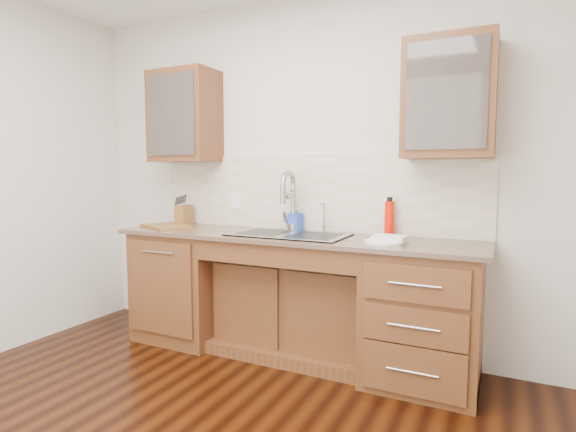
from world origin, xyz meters
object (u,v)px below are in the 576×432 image
at_px(soap_bottle, 295,218).
at_px(water_bottle, 389,219).
at_px(cutting_board, 166,226).
at_px(knife_block, 184,215).
at_px(plate, 384,242).

distance_m(soap_bottle, water_bottle, 0.73).
height_order(water_bottle, cutting_board, water_bottle).
bearing_deg(knife_block, water_bottle, -0.90).
relative_size(water_bottle, knife_block, 1.46).
xyz_separation_m(soap_bottle, cutting_board, (-1.06, -0.26, -0.09)).
bearing_deg(water_bottle, knife_block, -177.66).
height_order(plate, knife_block, knife_block).
bearing_deg(cutting_board, knife_block, 79.60).
distance_m(water_bottle, knife_block, 1.76).
height_order(water_bottle, plate, water_bottle).
xyz_separation_m(soap_bottle, plate, (0.77, -0.30, -0.09)).
bearing_deg(knife_block, soap_bottle, 0.61).
relative_size(plate, cutting_board, 0.61).
bearing_deg(plate, cutting_board, 178.64).
distance_m(water_bottle, plate, 0.33).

